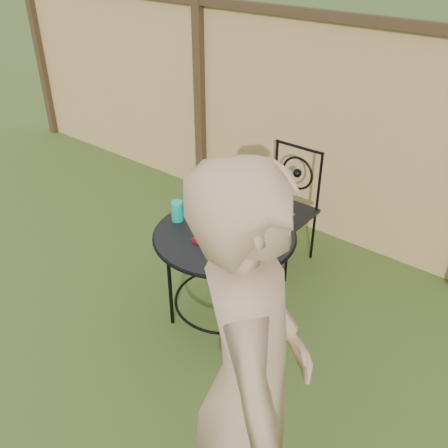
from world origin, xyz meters
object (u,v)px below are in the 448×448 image
at_px(salad_plate, 222,238).
at_px(patio_table, 225,251).
at_px(diner, 250,386).
at_px(patio_chair, 285,205).

bearing_deg(salad_plate, patio_table, 118.32).
bearing_deg(diner, patio_table, 5.30).
xyz_separation_m(patio_chair, diner, (1.05, -1.93, 0.44)).
bearing_deg(salad_plate, patio_chair, 98.22).
distance_m(patio_table, patio_chair, 0.90).
bearing_deg(patio_chair, diner, -61.46).
distance_m(patio_chair, diner, 2.24).
bearing_deg(patio_chair, patio_table, -83.55).
relative_size(patio_chair, salad_plate, 3.52).
xyz_separation_m(patio_table, salad_plate, (0.04, -0.07, 0.15)).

